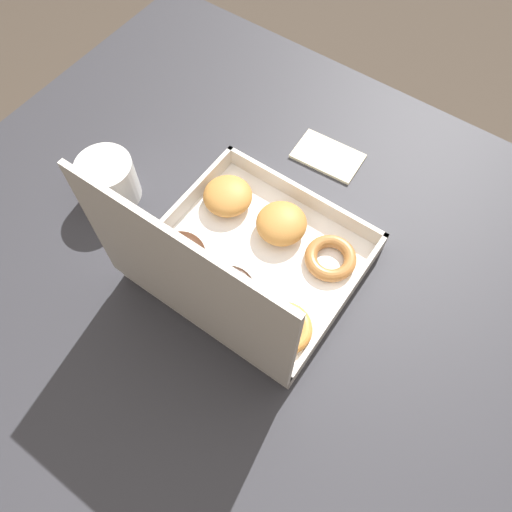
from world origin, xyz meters
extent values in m
plane|color=#42382D|center=(0.00, 0.00, 0.00)|extent=(8.00, 8.00, 0.00)
cube|color=#2D2D33|center=(0.00, 0.00, 0.76)|extent=(1.30, 0.98, 0.03)
cylinder|color=#2D2D33|center=(0.60, -0.44, 0.37)|extent=(0.06, 0.06, 0.75)
cube|color=white|center=(0.07, -0.01, 0.78)|extent=(0.32, 0.29, 0.01)
cube|color=beige|center=(0.07, -0.15, 0.80)|extent=(0.32, 0.01, 0.04)
cube|color=beige|center=(0.07, 0.14, 0.80)|extent=(0.32, 0.01, 0.04)
cube|color=beige|center=(-0.09, -0.01, 0.80)|extent=(0.01, 0.29, 0.04)
cube|color=beige|center=(0.22, -0.01, 0.80)|extent=(0.01, 0.29, 0.04)
cube|color=beige|center=(0.07, 0.14, 0.94)|extent=(0.32, 0.01, 0.25)
torus|color=#9E6633|center=(-0.03, -0.07, 0.79)|extent=(0.08, 0.08, 0.02)
ellipsoid|color=#B77A38|center=(0.07, -0.07, 0.80)|extent=(0.08, 0.08, 0.04)
ellipsoid|color=#B77A38|center=(0.17, -0.07, 0.80)|extent=(0.08, 0.08, 0.04)
torus|color=#B77A38|center=(-0.04, 0.07, 0.79)|extent=(0.08, 0.08, 0.02)
torus|color=black|center=(0.07, 0.07, 0.79)|extent=(0.08, 0.08, 0.02)
ellipsoid|color=#381E11|center=(0.17, 0.07, 0.80)|extent=(0.08, 0.08, 0.04)
cylinder|color=white|center=(0.35, 0.03, 0.82)|extent=(0.10, 0.10, 0.08)
cylinder|color=black|center=(0.35, 0.03, 0.86)|extent=(0.08, 0.08, 0.01)
cube|color=beige|center=(0.09, -0.26, 0.78)|extent=(0.13, 0.08, 0.01)
camera|label=1|loc=(-0.15, 0.31, 1.50)|focal=35.00mm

